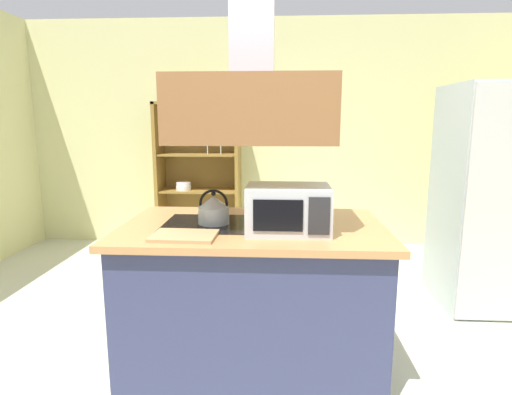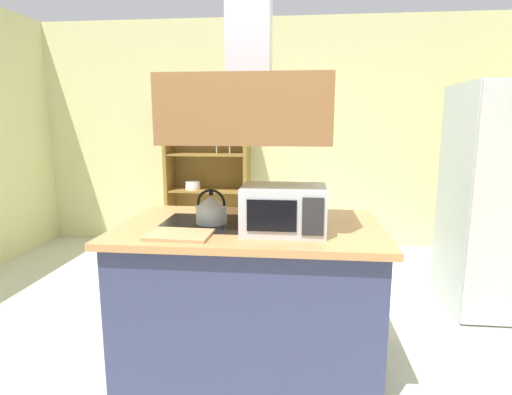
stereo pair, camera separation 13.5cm
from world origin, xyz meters
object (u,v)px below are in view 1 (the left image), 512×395
Objects in this scene: dish_cabinet at (200,184)px; microwave at (288,209)px; kettle at (214,210)px; refrigerator at (501,198)px; cutting_board at (184,236)px.

microwave is (1.01, -2.64, 0.27)m from dish_cabinet.
microwave reaches higher than kettle.
kettle is (-2.19, -0.98, 0.09)m from refrigerator.
cutting_board is at bearing -80.74° from dish_cabinet.
refrigerator is 8.62× the size of kettle.
dish_cabinet is 2.83m from cutting_board.
dish_cabinet reaches higher than cutting_board.
kettle is at bearing 69.54° from cutting_board.
cutting_board is 0.74× the size of microwave.
cutting_board is (-2.30, -1.29, 0.01)m from refrigerator.
kettle is 0.33m from cutting_board.
kettle is at bearing -155.77° from refrigerator.
refrigerator is at bearing 29.22° from cutting_board.
microwave is at bearing -147.01° from refrigerator.
microwave is at bearing -18.66° from kettle.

